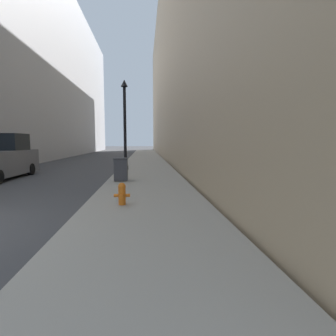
% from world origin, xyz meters
% --- Properties ---
extents(sidewalk_right, '(3.56, 60.00, 0.13)m').
position_xyz_m(sidewalk_right, '(5.20, 18.00, 0.07)').
color(sidewalk_right, '#9E998E').
rests_on(sidewalk_right, ground).
extents(building_left_glass, '(12.00, 60.00, 20.89)m').
position_xyz_m(building_left_glass, '(-9.91, 26.00, 10.44)').
color(building_left_glass, '#BCBCC1').
rests_on(building_left_glass, ground).
extents(building_right_stone, '(12.00, 60.00, 20.91)m').
position_xyz_m(building_right_stone, '(13.08, 26.00, 10.45)').
color(building_right_stone, tan).
rests_on(building_right_stone, ground).
extents(fire_hydrant, '(0.44, 0.33, 0.62)m').
position_xyz_m(fire_hydrant, '(4.49, 2.10, 0.45)').
color(fire_hydrant, orange).
rests_on(fire_hydrant, sidewalk_right).
extents(trash_bin, '(0.60, 0.60, 1.02)m').
position_xyz_m(trash_bin, '(4.06, 6.62, 0.66)').
color(trash_bin, '#3D3D42').
rests_on(trash_bin, sidewalk_right).
extents(lamppost, '(0.42, 0.42, 5.47)m').
position_xyz_m(lamppost, '(3.92, 11.32, 3.16)').
color(lamppost, black).
rests_on(lamppost, sidewalk_right).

